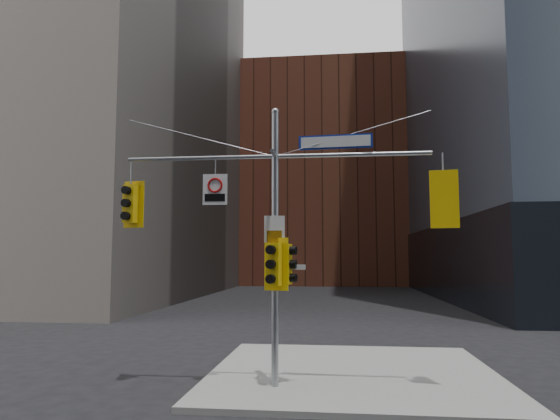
% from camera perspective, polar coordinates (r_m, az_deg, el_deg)
% --- Properties ---
extents(ground, '(160.00, 160.00, 0.00)m').
position_cam_1_polar(ground, '(11.38, -1.92, -22.63)').
color(ground, black).
rests_on(ground, ground).
extents(sidewalk_corner, '(8.00, 8.00, 0.15)m').
position_cam_1_polar(sidewalk_corner, '(15.13, 8.32, -17.95)').
color(sidewalk_corner, gray).
rests_on(sidewalk_corner, ground).
extents(brick_midrise, '(26.00, 20.00, 28.00)m').
position_cam_1_polar(brick_midrise, '(69.60, 5.07, 3.35)').
color(brick_midrise, brown).
rests_on(brick_midrise, ground).
extents(signal_assembly, '(8.00, 0.80, 7.30)m').
position_cam_1_polar(signal_assembly, '(12.89, -0.57, -0.76)').
color(signal_assembly, '#95989D').
rests_on(signal_assembly, ground).
extents(traffic_light_west_arm, '(0.60, 0.54, 1.27)m').
position_cam_1_polar(traffic_light_west_arm, '(13.97, -16.73, 0.69)').
color(traffic_light_west_arm, yellow).
rests_on(traffic_light_west_arm, ground).
extents(traffic_light_east_arm, '(0.68, 0.60, 1.44)m').
position_cam_1_polar(traffic_light_east_arm, '(13.11, 18.22, 1.12)').
color(traffic_light_east_arm, yellow).
rests_on(traffic_light_east_arm, ground).
extents(traffic_light_pole_side, '(0.44, 0.38, 1.03)m').
position_cam_1_polar(traffic_light_pole_side, '(12.81, 0.86, -6.21)').
color(traffic_light_pole_side, yellow).
rests_on(traffic_light_pole_side, ground).
extents(traffic_light_pole_front, '(0.63, 0.58, 1.34)m').
position_cam_1_polar(traffic_light_pole_front, '(12.59, -0.72, -6.21)').
color(traffic_light_pole_front, yellow).
rests_on(traffic_light_pole_front, ground).
extents(street_sign_blade, '(1.91, 0.19, 0.37)m').
position_cam_1_polar(street_sign_blade, '(13.10, 6.34, 7.76)').
color(street_sign_blade, navy).
rests_on(street_sign_blade, ground).
extents(regulatory_sign_arm, '(0.65, 0.07, 0.82)m').
position_cam_1_polar(regulatory_sign_arm, '(13.25, -7.44, 2.47)').
color(regulatory_sign_arm, silver).
rests_on(regulatory_sign_arm, ground).
extents(regulatory_sign_pole, '(0.53, 0.07, 0.69)m').
position_cam_1_polar(regulatory_sign_pole, '(12.76, -0.64, -2.29)').
color(regulatory_sign_pole, silver).
rests_on(regulatory_sign_pole, ground).
extents(street_blade_ew, '(0.67, 0.08, 0.13)m').
position_cam_1_polar(street_blade_ew, '(12.81, 1.44, -6.54)').
color(street_blade_ew, silver).
rests_on(street_blade_ew, ground).
extents(street_blade_ns, '(0.09, 0.78, 0.16)m').
position_cam_1_polar(street_blade_ns, '(13.32, -0.34, -8.24)').
color(street_blade_ns, '#145926').
rests_on(street_blade_ns, ground).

